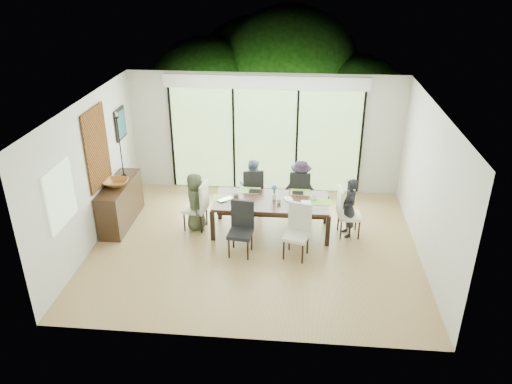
# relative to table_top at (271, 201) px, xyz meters

# --- Properties ---
(floor) EXTENTS (6.00, 5.00, 0.01)m
(floor) POSITION_rel_table_top_xyz_m (-0.27, -0.58, -0.66)
(floor) COLOR olive
(floor) RESTS_ON ground
(ceiling) EXTENTS (6.00, 5.00, 0.01)m
(ceiling) POSITION_rel_table_top_xyz_m (-0.27, -0.58, 2.05)
(ceiling) COLOR white
(ceiling) RESTS_ON wall_back
(wall_back) EXTENTS (6.00, 0.02, 2.70)m
(wall_back) POSITION_rel_table_top_xyz_m (-0.27, 1.93, 0.70)
(wall_back) COLOR beige
(wall_back) RESTS_ON floor
(wall_front) EXTENTS (6.00, 0.02, 2.70)m
(wall_front) POSITION_rel_table_top_xyz_m (-0.27, -3.09, 0.70)
(wall_front) COLOR silver
(wall_front) RESTS_ON floor
(wall_left) EXTENTS (0.02, 5.00, 2.70)m
(wall_left) POSITION_rel_table_top_xyz_m (-3.28, -0.58, 0.70)
(wall_left) COLOR silver
(wall_left) RESTS_ON floor
(wall_right) EXTENTS (0.02, 5.00, 2.70)m
(wall_right) POSITION_rel_table_top_xyz_m (2.74, -0.58, 0.70)
(wall_right) COLOR beige
(wall_right) RESTS_ON floor
(glass_doors) EXTENTS (4.20, 0.02, 2.30)m
(glass_doors) POSITION_rel_table_top_xyz_m (-0.27, 1.89, 0.55)
(glass_doors) COLOR #598C3F
(glass_doors) RESTS_ON wall_back
(blinds_header) EXTENTS (4.40, 0.06, 0.28)m
(blinds_header) POSITION_rel_table_top_xyz_m (-0.27, 1.88, 1.85)
(blinds_header) COLOR white
(blinds_header) RESTS_ON wall_back
(mullion_a) EXTENTS (0.05, 0.04, 2.30)m
(mullion_a) POSITION_rel_table_top_xyz_m (-2.37, 1.88, 0.55)
(mullion_a) COLOR black
(mullion_a) RESTS_ON wall_back
(mullion_b) EXTENTS (0.05, 0.04, 2.30)m
(mullion_b) POSITION_rel_table_top_xyz_m (-0.97, 1.88, 0.55)
(mullion_b) COLOR black
(mullion_b) RESTS_ON wall_back
(mullion_c) EXTENTS (0.05, 0.04, 2.30)m
(mullion_c) POSITION_rel_table_top_xyz_m (0.43, 1.88, 0.55)
(mullion_c) COLOR black
(mullion_c) RESTS_ON wall_back
(mullion_d) EXTENTS (0.05, 0.04, 2.30)m
(mullion_d) POSITION_rel_table_top_xyz_m (1.83, 1.88, 0.55)
(mullion_d) COLOR black
(mullion_d) RESTS_ON wall_back
(side_window) EXTENTS (0.02, 0.90, 1.00)m
(side_window) POSITION_rel_table_top_xyz_m (-3.24, -1.78, 0.85)
(side_window) COLOR #8CAD7F
(side_window) RESTS_ON wall_left
(deck) EXTENTS (6.00, 1.80, 0.10)m
(deck) POSITION_rel_table_top_xyz_m (-0.27, 2.82, -0.70)
(deck) COLOR #503C22
(deck) RESTS_ON ground
(rail_top) EXTENTS (6.00, 0.08, 0.06)m
(rail_top) POSITION_rel_table_top_xyz_m (-0.27, 3.62, -0.10)
(rail_top) COLOR brown
(rail_top) RESTS_ON deck
(foliage_left) EXTENTS (3.20, 3.20, 3.20)m
(foliage_left) POSITION_rel_table_top_xyz_m (-2.07, 4.62, 0.79)
(foliage_left) COLOR #14380F
(foliage_left) RESTS_ON ground
(foliage_mid) EXTENTS (4.00, 4.00, 4.00)m
(foliage_mid) POSITION_rel_table_top_xyz_m (0.13, 5.22, 1.15)
(foliage_mid) COLOR #14380F
(foliage_mid) RESTS_ON ground
(foliage_right) EXTENTS (2.80, 2.80, 2.80)m
(foliage_right) POSITION_rel_table_top_xyz_m (1.93, 4.42, 0.61)
(foliage_right) COLOR #14380F
(foliage_right) RESTS_ON ground
(foliage_far) EXTENTS (3.60, 3.60, 3.60)m
(foliage_far) POSITION_rel_table_top_xyz_m (-0.87, 5.92, 0.97)
(foliage_far) COLOR #14380F
(foliage_far) RESTS_ON ground
(table_top) EXTENTS (2.18, 1.00, 0.05)m
(table_top) POSITION_rel_table_top_xyz_m (0.00, 0.00, 0.00)
(table_top) COLOR black
(table_top) RESTS_ON floor
(table_apron) EXTENTS (2.00, 0.82, 0.09)m
(table_apron) POSITION_rel_table_top_xyz_m (0.00, 0.00, -0.08)
(table_apron) COLOR black
(table_apron) RESTS_ON floor
(table_leg_fl) EXTENTS (0.08, 0.08, 0.63)m
(table_leg_fl) POSITION_rel_table_top_xyz_m (-1.08, -0.43, -0.34)
(table_leg_fl) COLOR black
(table_leg_fl) RESTS_ON floor
(table_leg_fr) EXTENTS (0.08, 0.08, 0.63)m
(table_leg_fr) POSITION_rel_table_top_xyz_m (1.08, -0.43, -0.34)
(table_leg_fr) COLOR black
(table_leg_fr) RESTS_ON floor
(table_leg_bl) EXTENTS (0.08, 0.08, 0.63)m
(table_leg_bl) POSITION_rel_table_top_xyz_m (-1.08, 0.43, -0.34)
(table_leg_bl) COLOR black
(table_leg_bl) RESTS_ON floor
(table_leg_br) EXTENTS (0.08, 0.08, 0.63)m
(table_leg_br) POSITION_rel_table_top_xyz_m (1.08, 0.43, -0.34)
(table_leg_br) COLOR black
(table_leg_br) RESTS_ON floor
(chair_left_end) EXTENTS (0.47, 0.47, 1.00)m
(chair_left_end) POSITION_rel_table_top_xyz_m (-1.50, 0.00, -0.15)
(chair_left_end) COLOR silver
(chair_left_end) RESTS_ON floor
(chair_right_end) EXTENTS (0.45, 0.45, 1.00)m
(chair_right_end) POSITION_rel_table_top_xyz_m (1.50, 0.00, -0.15)
(chair_right_end) COLOR white
(chair_right_end) RESTS_ON floor
(chair_far_left) EXTENTS (0.49, 0.49, 1.00)m
(chair_far_left) POSITION_rel_table_top_xyz_m (-0.45, 0.85, -0.15)
(chair_far_left) COLOR black
(chair_far_left) RESTS_ON floor
(chair_far_right) EXTENTS (0.45, 0.45, 1.00)m
(chair_far_right) POSITION_rel_table_top_xyz_m (0.55, 0.85, -0.15)
(chair_far_right) COLOR black
(chair_far_right) RESTS_ON floor
(chair_near_left) EXTENTS (0.46, 0.46, 1.00)m
(chair_near_left) POSITION_rel_table_top_xyz_m (-0.50, -0.87, -0.15)
(chair_near_left) COLOR black
(chair_near_left) RESTS_ON floor
(chair_near_right) EXTENTS (0.51, 0.51, 1.00)m
(chair_near_right) POSITION_rel_table_top_xyz_m (0.50, -0.87, -0.15)
(chair_near_right) COLOR beige
(chair_near_right) RESTS_ON floor
(person_left_end) EXTENTS (0.38, 0.57, 1.17)m
(person_left_end) POSITION_rel_table_top_xyz_m (-1.48, 0.00, -0.07)
(person_left_end) COLOR #3A442D
(person_left_end) RESTS_ON floor
(person_right_end) EXTENTS (0.47, 0.61, 1.17)m
(person_right_end) POSITION_rel_table_top_xyz_m (1.48, 0.00, -0.07)
(person_right_end) COLOR black
(person_right_end) RESTS_ON floor
(person_far_left) EXTENTS (0.57, 0.39, 1.17)m
(person_far_left) POSITION_rel_table_top_xyz_m (-0.45, 0.83, -0.07)
(person_far_left) COLOR #7087A2
(person_far_left) RESTS_ON floor
(person_far_right) EXTENTS (0.59, 0.42, 1.17)m
(person_far_right) POSITION_rel_table_top_xyz_m (0.55, 0.83, -0.07)
(person_far_right) COLOR #261C2B
(person_far_right) RESTS_ON floor
(placemat_left) EXTENTS (0.40, 0.29, 0.01)m
(placemat_left) POSITION_rel_table_top_xyz_m (-0.95, 0.00, 0.03)
(placemat_left) COLOR #83A93C
(placemat_left) RESTS_ON table_top
(placemat_right) EXTENTS (0.40, 0.29, 0.01)m
(placemat_right) POSITION_rel_table_top_xyz_m (0.95, 0.00, 0.03)
(placemat_right) COLOR #6DA039
(placemat_right) RESTS_ON table_top
(placemat_far_l) EXTENTS (0.40, 0.29, 0.01)m
(placemat_far_l) POSITION_rel_table_top_xyz_m (-0.45, 0.40, 0.03)
(placemat_far_l) COLOR #81B741
(placemat_far_l) RESTS_ON table_top
(placemat_far_r) EXTENTS (0.40, 0.29, 0.01)m
(placemat_far_r) POSITION_rel_table_top_xyz_m (0.55, 0.40, 0.03)
(placemat_far_r) COLOR #7FA239
(placemat_far_r) RESTS_ON table_top
(placemat_paper) EXTENTS (0.40, 0.29, 0.01)m
(placemat_paper) POSITION_rel_table_top_xyz_m (-0.55, -0.30, 0.03)
(placemat_paper) COLOR white
(placemat_paper) RESTS_ON table_top
(tablet_far_l) EXTENTS (0.24, 0.16, 0.01)m
(tablet_far_l) POSITION_rel_table_top_xyz_m (-0.35, 0.35, 0.04)
(tablet_far_l) COLOR black
(tablet_far_l) RESTS_ON table_top
(tablet_far_r) EXTENTS (0.22, 0.15, 0.01)m
(tablet_far_r) POSITION_rel_table_top_xyz_m (0.50, 0.35, 0.04)
(tablet_far_r) COLOR black
(tablet_far_r) RESTS_ON table_top
(papers) EXTENTS (0.27, 0.20, 0.00)m
(papers) POSITION_rel_table_top_xyz_m (0.70, -0.05, 0.03)
(papers) COLOR white
(papers) RESTS_ON table_top
(platter_base) EXTENTS (0.24, 0.24, 0.02)m
(platter_base) POSITION_rel_table_top_xyz_m (-0.55, -0.30, 0.04)
(platter_base) COLOR white
(platter_base) RESTS_ON table_top
(platter_snacks) EXTENTS (0.18, 0.18, 0.01)m
(platter_snacks) POSITION_rel_table_top_xyz_m (-0.55, -0.30, 0.06)
(platter_snacks) COLOR #C78817
(platter_snacks) RESTS_ON table_top
(vase) EXTENTS (0.07, 0.07, 0.11)m
(vase) POSITION_rel_table_top_xyz_m (0.05, 0.05, 0.08)
(vase) COLOR silver
(vase) RESTS_ON table_top
(hyacinth_stems) EXTENTS (0.04, 0.04, 0.15)m
(hyacinth_stems) POSITION_rel_table_top_xyz_m (0.05, 0.05, 0.19)
(hyacinth_stems) COLOR #337226
(hyacinth_stems) RESTS_ON table_top
(hyacinth_blooms) EXTENTS (0.10, 0.10, 0.10)m
(hyacinth_blooms) POSITION_rel_table_top_xyz_m (0.05, 0.05, 0.28)
(hyacinth_blooms) COLOR #5561D5
(hyacinth_blooms) RESTS_ON table_top
(laptop) EXTENTS (0.35, 0.35, 0.02)m
(laptop) POSITION_rel_table_top_xyz_m (-0.85, -0.10, 0.04)
(laptop) COLOR silver
(laptop) RESTS_ON table_top
(cup_a) EXTENTS (0.16, 0.16, 0.09)m
(cup_a) POSITION_rel_table_top_xyz_m (-0.70, 0.15, 0.07)
(cup_a) COLOR white
(cup_a) RESTS_ON table_top
(cup_b) EXTENTS (0.12, 0.12, 0.08)m
(cup_b) POSITION_rel_table_top_xyz_m (0.15, -0.10, 0.07)
(cup_b) COLOR white
(cup_b) RESTS_ON table_top
(cup_c) EXTENTS (0.13, 0.13, 0.09)m
(cup_c) POSITION_rel_table_top_xyz_m (0.80, 0.10, 0.07)
(cup_c) COLOR white
(cup_c) RESTS_ON table_top
(book) EXTENTS (0.20, 0.24, 0.02)m
(book) POSITION_rel_table_top_xyz_m (0.25, 0.05, 0.04)
(book) COLOR white
(book) RESTS_ON table_top
(sideboard) EXTENTS (0.44, 1.56, 0.88)m
(sideboard) POSITION_rel_table_top_xyz_m (-3.03, 0.07, -0.22)
(sideboard) COLOR black
(sideboard) RESTS_ON floor
(bowl) EXTENTS (0.46, 0.46, 0.11)m
(bowl) POSITION_rel_table_top_xyz_m (-3.03, -0.03, 0.28)
(bowl) COLOR brown
(bowl) RESTS_ON sideboard
(candlestick_base) EXTENTS (0.10, 0.10, 0.04)m
(candlestick_base) POSITION_rel_table_top_xyz_m (-3.03, 0.42, 0.24)
(candlestick_base) COLOR black
(candlestick_base) RESTS_ON sideboard
(candlestick_shaft) EXTENTS (0.02, 0.02, 1.22)m
(candlestick_shaft) POSITION_rel_table_top_xyz_m (-3.03, 0.42, 0.85)
(candlestick_shaft) COLOR black
(candlestick_shaft) RESTS_ON sideboard
(candlestick_pan) EXTENTS (0.10, 0.10, 0.03)m
(candlestick_pan) POSITION_rel_table_top_xyz_m (-3.03, 0.42, 1.46)
(candlestick_pan) COLOR black
(candlestick_pan) RESTS_ON sideboard
(candle) EXTENTS (0.04, 0.04, 0.10)m
(candle) POSITION_rel_table_top_xyz_m (-3.03, 0.42, 1.52)
(candle) COLOR silver
(candle) RESTS_ON sideboard
(tapestry) EXTENTS (0.02, 1.00, 1.50)m
(tapestry) POSITION_rel_table_top_xyz_m (-3.24, -0.18, 1.05)
(tapestry) COLOR brown
(tapestry) RESTS_ON wall_left
(art_frame) EXTENTS (0.03, 0.55, 0.65)m
(art_frame) POSITION_rel_table_top_xyz_m (-3.24, 1.12, 1.10)
(art_frame) COLOR black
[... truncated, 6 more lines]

